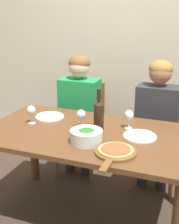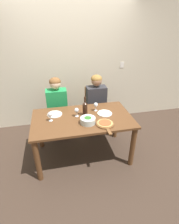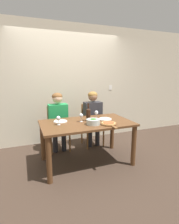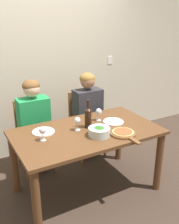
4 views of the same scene
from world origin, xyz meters
TOP-DOWN VIEW (x-y plane):
  - ground_plane at (0.00, 0.00)m, footprint 40.00×40.00m
  - back_wall at (0.00, 1.25)m, footprint 10.00×0.06m
  - dining_table at (0.00, 0.00)m, footprint 1.57×0.90m
  - chair_left at (-0.36, 0.80)m, footprint 0.42×0.42m
  - chair_right at (0.40, 0.80)m, footprint 0.42×0.42m
  - person_woman at (-0.36, 0.69)m, footprint 0.47×0.51m
  - person_man at (0.40, 0.69)m, footprint 0.47×0.51m
  - wine_bottle at (0.06, 0.07)m, footprint 0.08×0.08m
  - broccoli_bowl at (0.05, -0.17)m, footprint 0.23×0.23m
  - dinner_plate_left at (-0.42, 0.19)m, footprint 0.24×0.24m
  - dinner_plate_right at (0.38, 0.05)m, footprint 0.24×0.24m
  - pizza_on_board at (0.29, -0.27)m, footprint 0.27×0.41m
  - wine_glass_left at (-0.49, 0.01)m, footprint 0.07×0.07m
  - wine_glass_right at (0.26, 0.18)m, footprint 0.07×0.07m
  - wine_glass_centre at (-0.08, 0.06)m, footprint 0.07×0.07m

SIDE VIEW (x-z plane):
  - ground_plane at x=0.00m, z-range 0.00..0.00m
  - chair_left at x=-0.36m, z-range 0.03..0.96m
  - chair_right at x=0.40m, z-range 0.03..0.96m
  - dining_table at x=0.00m, z-range 0.26..1.02m
  - person_woman at x=-0.36m, z-range 0.12..1.35m
  - person_man at x=0.40m, z-range 0.12..1.35m
  - dinner_plate_left at x=-0.42m, z-range 0.76..0.78m
  - dinner_plate_right at x=0.38m, z-range 0.76..0.78m
  - pizza_on_board at x=0.29m, z-range 0.76..0.80m
  - broccoli_bowl at x=0.05m, z-range 0.76..0.86m
  - wine_glass_left at x=-0.49m, z-range 0.79..0.94m
  - wine_glass_right at x=0.26m, z-range 0.79..0.94m
  - wine_glass_centre at x=-0.08m, z-range 0.79..0.94m
  - wine_bottle at x=0.06m, z-range 0.73..1.05m
  - back_wall at x=0.00m, z-range 0.00..2.70m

